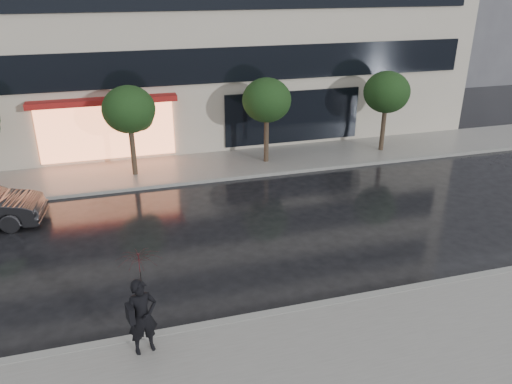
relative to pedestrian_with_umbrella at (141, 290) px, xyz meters
name	(u,v)px	position (x,y,z in m)	size (l,w,h in m)	color
ground	(270,293)	(3.46, 1.49, -1.77)	(120.00, 120.00, 0.00)	black
sidewalk_near	(315,374)	(3.46, -1.76, -1.71)	(60.00, 4.50, 0.12)	slate
sidewalk_far	(202,167)	(3.46, 11.74, -1.71)	(60.00, 3.50, 0.12)	slate
curb_near	(281,313)	(3.46, 0.49, -1.70)	(60.00, 0.25, 0.14)	gray
curb_far	(210,180)	(3.46, 9.99, -1.70)	(60.00, 0.25, 0.14)	gray
tree_mid_west	(130,111)	(0.52, 11.52, 1.15)	(2.20, 2.20, 3.99)	#33261C
tree_mid_east	(268,102)	(6.52, 11.52, 1.15)	(2.20, 2.20, 3.99)	#33261C
tree_far_east	(387,94)	(12.52, 11.52, 1.15)	(2.20, 2.20, 3.99)	#33261C
pedestrian_with_umbrella	(141,290)	(0.00, 0.00, 0.00)	(1.17, 1.19, 2.58)	black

